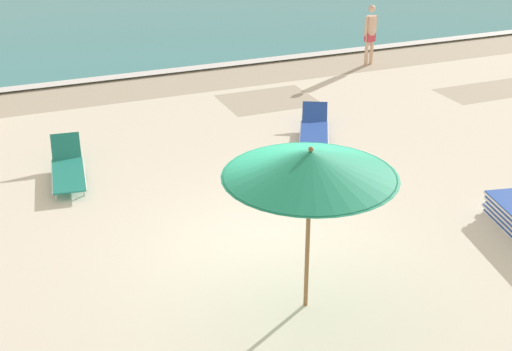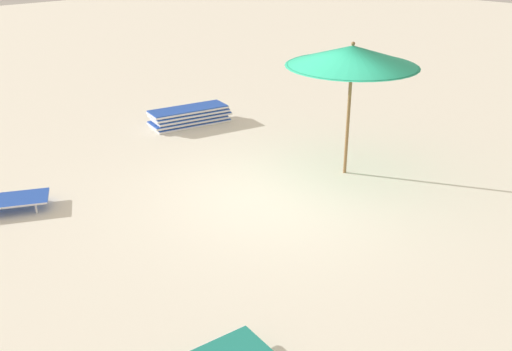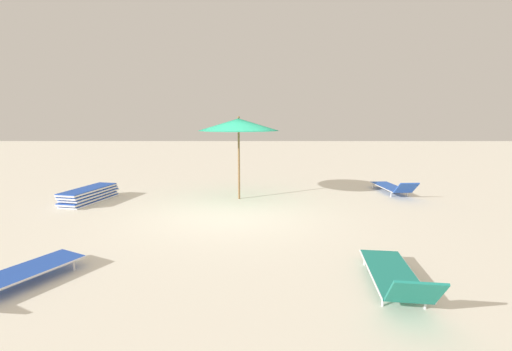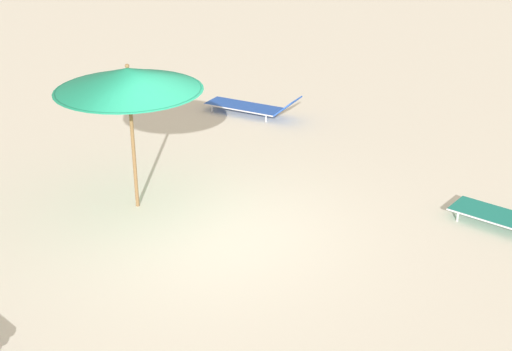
% 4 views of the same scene
% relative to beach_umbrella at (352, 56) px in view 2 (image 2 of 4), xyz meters
% --- Properties ---
extents(ground_plane, '(60.00, 60.00, 0.16)m').
position_rel_beach_umbrella_xyz_m(ground_plane, '(0.13, 1.49, -2.27)').
color(ground_plane, silver).
extents(beach_umbrella, '(2.34, 2.34, 2.44)m').
position_rel_beach_umbrella_xyz_m(beach_umbrella, '(0.00, 0.00, 0.00)').
color(beach_umbrella, olive).
rests_on(beach_umbrella, ground_plane).
extents(lounger_stack, '(1.00, 2.01, 0.41)m').
position_rel_beach_umbrella_xyz_m(lounger_stack, '(4.29, 0.40, -1.98)').
color(lounger_stack, blue).
rests_on(lounger_stack, ground_plane).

